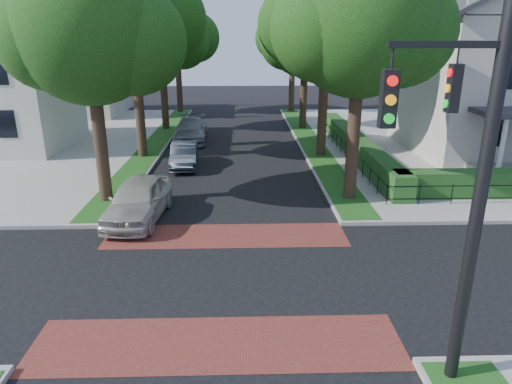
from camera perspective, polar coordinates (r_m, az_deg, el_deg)
The scene contains 21 objects.
ground at distance 14.40m, azimuth -4.17°, elevation -10.69°, with size 120.00×120.00×0.00m, color black.
sidewalk_ne at distance 37.39m, azimuth 28.77°, elevation 5.63°, with size 30.00×30.00×0.15m, color gray.
crosswalk_far at distance 17.25m, azimuth -3.75°, elevation -5.46°, with size 9.00×2.20×0.01m, color maroon.
crosswalk_near at distance 11.72m, azimuth -4.83°, elevation -18.37°, with size 9.00×2.20×0.01m, color maroon.
grass_strip_ne at distance 32.72m, azimuth 6.73°, elevation 6.41°, with size 1.60×29.80×0.02m, color #204B15.
grass_strip_nw at distance 32.94m, azimuth -12.31°, elevation 6.19°, with size 1.60×29.80×0.02m, color #204B15.
tree_right_near at distance 20.39m, azimuth 13.15°, elevation 19.85°, with size 7.75×6.67×10.66m.
tree_right_mid at distance 28.24m, azimuth 8.99°, elevation 20.38°, with size 8.25×7.09×11.22m.
tree_right_far at distance 37.09m, azimuth 6.30°, elevation 18.37°, with size 7.25×6.23×9.74m.
tree_right_back at distance 46.03m, azimuth 4.75°, elevation 18.90°, with size 7.50×6.45×10.20m.
tree_left_near at distance 20.67m, azimuth -19.75°, elevation 18.26°, with size 7.50×6.45×10.20m.
tree_left_mid at distance 28.46m, azimuth -14.94°, elevation 20.72°, with size 8.00×6.88×11.48m.
tree_left_far at distance 37.25m, azimuth -11.65°, elevation 18.44°, with size 7.00×6.02×9.86m.
tree_left_back at distance 46.17m, azimuth -9.74°, elevation 18.89°, with size 7.75×6.66×10.44m.
hedge_main_road at distance 29.11m, azimuth 12.42°, elevation 5.75°, with size 1.00×18.00×1.20m, color #19491B.
fence_main_road at distance 28.96m, azimuth 10.86°, elevation 5.48°, with size 0.06×18.00×0.90m, color black, non-canonical shape.
house_left_far at distance 47.41m, azimuth -22.38°, elevation 14.93°, with size 10.00×9.00×10.14m.
traffic_signal at distance 9.45m, azimuth 24.96°, elevation 2.53°, with size 2.17×2.00×8.00m.
parked_car_front at distance 19.09m, azimuth -14.49°, elevation -0.91°, with size 1.99×4.95×1.69m, color #B7B1A4.
parked_car_middle at distance 26.54m, azimuth -8.96°, elevation 4.59°, with size 1.46×4.18×1.38m, color black.
parked_car_rear at distance 33.22m, azimuth -8.19°, elevation 7.65°, with size 2.22×5.46×1.59m, color gray.
Camera 1 is at (0.67, -12.53, 7.06)m, focal length 32.00 mm.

